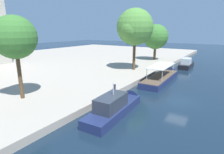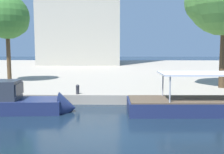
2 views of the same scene
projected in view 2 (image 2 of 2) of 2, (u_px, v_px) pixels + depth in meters
ground_plane at (100, 135)px, 14.53m from camera, size 220.00×220.00×0.00m
dock_promenade at (113, 70)px, 49.22m from camera, size 120.00×55.00×0.79m
motor_yacht_1 at (8, 103)px, 19.40m from camera, size 9.93×2.97×4.44m
mooring_bollard_1 at (78, 89)px, 22.37m from camera, size 0.31×0.31×0.81m
tree_0 at (7, 18)px, 29.64m from camera, size 5.01×4.84×9.60m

